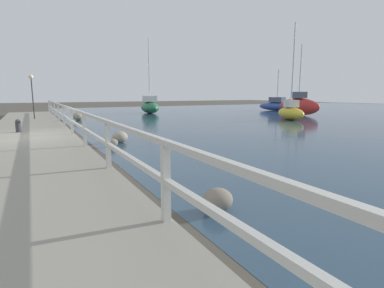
{
  "coord_description": "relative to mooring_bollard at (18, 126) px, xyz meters",
  "views": [
    {
      "loc": [
        0.09,
        -13.15,
        1.92
      ],
      "look_at": [
        5.47,
        -3.15,
        0.01
      ],
      "focal_mm": 28.0,
      "sensor_mm": 36.0,
      "label": 1
    }
  ],
  "objects": [
    {
      "name": "mooring_bollard",
      "position": [
        0.0,
        0.0,
        0.0
      ],
      "size": [
        0.23,
        0.23,
        0.56
      ],
      "color": "#333338",
      "rests_on": "dock_walkway"
    },
    {
      "name": "ground_plane",
      "position": [
        0.43,
        -1.79,
        -0.55
      ],
      "size": [
        120.0,
        120.0,
        0.0
      ],
      "primitive_type": "plane",
      "color": "#4C473D"
    },
    {
      "name": "dock_lamp",
      "position": [
        0.72,
        7.56,
        1.97
      ],
      "size": [
        0.29,
        0.29,
        2.88
      ],
      "color": "#2D2D33",
      "rests_on": "dock_walkway"
    },
    {
      "name": "sailboat_yellow",
      "position": [
        17.55,
        1.23,
        0.04
      ],
      "size": [
        1.98,
        3.34,
        6.92
      ],
      "rotation": [
        0.0,
        0.0,
        -0.28
      ],
      "color": "gold",
      "rests_on": "water_surface"
    },
    {
      "name": "sailboat_red",
      "position": [
        21.87,
        4.46,
        0.3
      ],
      "size": [
        1.51,
        4.95,
        6.18
      ],
      "rotation": [
        0.0,
        0.0,
        -0.09
      ],
      "color": "red",
      "rests_on": "water_surface"
    },
    {
      "name": "dock_walkway",
      "position": [
        0.43,
        -1.79,
        -0.41
      ],
      "size": [
        3.31,
        36.0,
        0.27
      ],
      "color": "gray",
      "rests_on": "ground"
    },
    {
      "name": "sailboat_green",
      "position": [
        10.93,
        13.22,
        0.16
      ],
      "size": [
        2.25,
        4.55,
        7.15
      ],
      "rotation": [
        0.0,
        0.0,
        -0.16
      ],
      "color": "#236B42",
      "rests_on": "water_surface"
    },
    {
      "name": "sailboat_blue",
      "position": [
        25.12,
        10.51,
        0.04
      ],
      "size": [
        2.16,
        4.97,
        4.56
      ],
      "rotation": [
        0.0,
        0.0,
        0.19
      ],
      "color": "#2D4C9E",
      "rests_on": "water_surface"
    },
    {
      "name": "boulder_far_strip",
      "position": [
        3.05,
        -4.13,
        -0.39
      ],
      "size": [
        0.42,
        0.38,
        0.31
      ],
      "color": "slate",
      "rests_on": "ground"
    },
    {
      "name": "boulder_downstream",
      "position": [
        3.56,
        -3.27,
        -0.32
      ],
      "size": [
        0.61,
        0.55,
        0.46
      ],
      "color": "gray",
      "rests_on": "ground"
    },
    {
      "name": "boulder_mid_strip",
      "position": [
        3.12,
        -11.0,
        -0.35
      ],
      "size": [
        0.52,
        0.47,
        0.39
      ],
      "color": "slate",
      "rests_on": "ground"
    },
    {
      "name": "railing",
      "position": [
        1.98,
        -1.79,
        0.46
      ],
      "size": [
        0.1,
        32.5,
        1.09
      ],
      "color": "beige",
      "rests_on": "dock_walkway"
    },
    {
      "name": "boulder_water_edge",
      "position": [
        3.55,
        8.23,
        -0.26
      ],
      "size": [
        0.77,
        0.7,
        0.58
      ],
      "color": "gray",
      "rests_on": "ground"
    }
  ]
}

